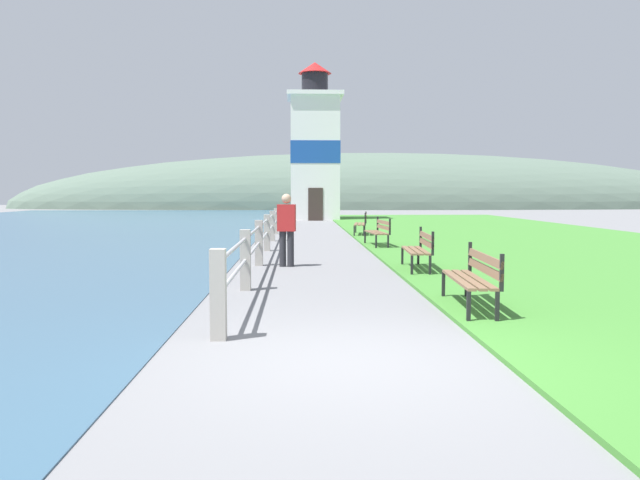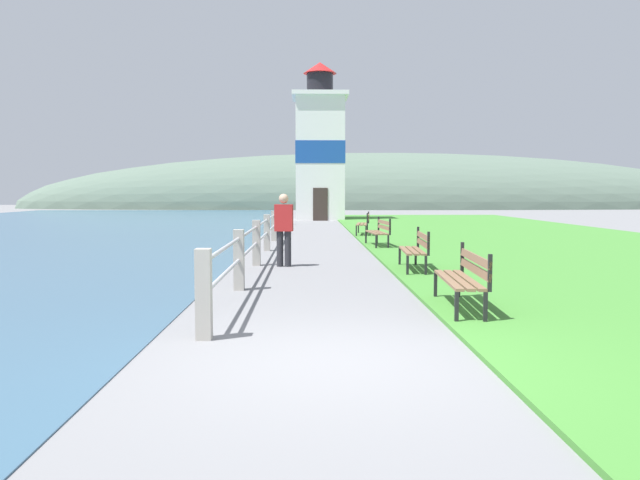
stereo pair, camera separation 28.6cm
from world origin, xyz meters
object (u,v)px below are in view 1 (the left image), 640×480
(lighthouse, at_px, (315,151))
(person_strolling, at_px, (287,227))
(park_bench_midway, at_px, (420,247))
(park_bench_far, at_px, (379,230))
(park_bench_near, at_px, (474,275))
(park_bench_by_lighthouse, at_px, (362,222))

(lighthouse, bearing_deg, person_strolling, -92.98)
(park_bench_midway, distance_m, park_bench_far, 6.11)
(park_bench_near, xyz_separation_m, park_bench_far, (-0.02, 10.64, -0.00))
(park_bench_far, height_order, person_strolling, person_strolling)
(person_strolling, bearing_deg, park_bench_midway, -102.83)
(park_bench_near, bearing_deg, park_bench_far, -86.38)
(person_strolling, bearing_deg, lighthouse, 4.14)
(lighthouse, distance_m, person_strolling, 25.27)
(park_bench_far, height_order, lighthouse, lighthouse)
(park_bench_far, bearing_deg, park_bench_near, 85.60)
(park_bench_near, height_order, park_bench_midway, same)
(person_strolling, bearing_deg, park_bench_by_lighthouse, -8.17)
(park_bench_far, xyz_separation_m, lighthouse, (-1.51, 19.96, 3.81))
(park_bench_near, relative_size, park_bench_midway, 1.08)
(park_bench_far, bearing_deg, park_bench_by_lighthouse, -94.37)
(park_bench_by_lighthouse, distance_m, person_strolling, 10.63)
(park_bench_by_lighthouse, bearing_deg, park_bench_near, 97.11)
(person_strolling, bearing_deg, park_bench_near, -145.99)
(park_bench_near, distance_m, park_bench_midway, 4.53)
(park_bench_far, distance_m, park_bench_by_lighthouse, 5.20)
(lighthouse, height_order, person_strolling, lighthouse)
(park_bench_midway, relative_size, park_bench_far, 0.98)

